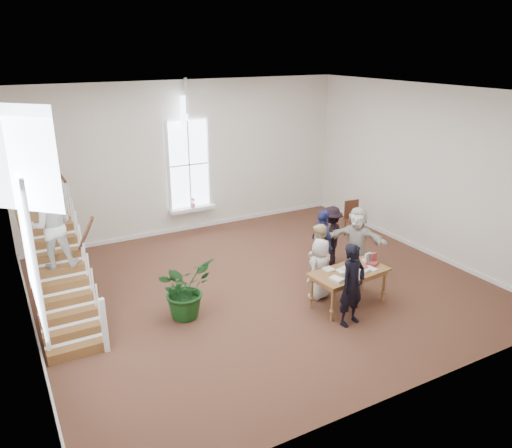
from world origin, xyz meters
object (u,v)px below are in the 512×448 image
elderly_woman (320,269)px  side_chair (353,216)px  police_officer (352,285)px  woman_cluster_a (322,243)px  library_table (350,274)px  woman_cluster_b (331,236)px  woman_cluster_c (356,240)px  person_yellow (318,256)px  floor_plant (185,288)px

elderly_woman → side_chair: 4.12m
police_officer → woman_cluster_a: (0.81, 2.15, -0.02)m
library_table → police_officer: bearing=-130.7°
woman_cluster_b → woman_cluster_c: 0.72m
elderly_woman → woman_cluster_c: (1.61, 0.70, 0.14)m
woman_cluster_c → woman_cluster_a: bearing=-141.5°
woman_cluster_c → side_chair: bearing=103.5°
woman_cluster_a → side_chair: bearing=-42.8°
library_table → woman_cluster_c: woman_cluster_c is taller
library_table → person_yellow: size_ratio=1.18×
woman_cluster_a → woman_cluster_b: 0.75m
floor_plant → elderly_woman: bearing=-12.3°
person_yellow → woman_cluster_c: bearing=156.4°
elderly_woman → floor_plant: bearing=-33.4°
police_officer → woman_cluster_b: 2.96m
person_yellow → woman_cluster_c: (1.31, 0.20, 0.08)m
woman_cluster_a → woman_cluster_c: (0.90, -0.20, -0.01)m
person_yellow → side_chair: (2.83, 2.18, -0.15)m
elderly_woman → library_table: bearing=99.5°
woman_cluster_b → side_chair: 2.26m
elderly_woman → person_yellow: bearing=-142.0°
side_chair → woman_cluster_a: bearing=-137.8°
woman_cluster_c → police_officer: bearing=-80.2°
elderly_woman → woman_cluster_b: 1.88m
person_yellow → floor_plant: (-3.26, 0.15, -0.12)m
library_table → elderly_woman: bearing=115.2°
person_yellow → woman_cluster_a: woman_cluster_a is taller
woman_cluster_b → floor_plant: bearing=-24.8°
library_table → woman_cluster_b: size_ratio=1.15×
library_table → elderly_woman: (-0.36, 0.60, -0.03)m
library_table → woman_cluster_b: (0.95, 1.95, 0.06)m
police_officer → floor_plant: bearing=135.0°
police_officer → woman_cluster_b: police_officer is taller
person_yellow → floor_plant: 3.27m
woman_cluster_c → side_chair: size_ratio=1.55×
woman_cluster_a → side_chair: woman_cluster_a is taller
woman_cluster_a → woman_cluster_c: size_ratio=1.01×
police_officer → elderly_woman: (0.10, 1.25, -0.17)m
woman_cluster_b → woman_cluster_c: size_ratio=0.93×
police_officer → side_chair: 5.09m
library_table → floor_plant: (-3.32, 1.25, -0.09)m
elderly_woman → floor_plant: size_ratio=1.09×
library_table → side_chair: 4.29m
police_officer → woman_cluster_a: police_officer is taller
police_officer → side_chair: size_ratio=1.60×
police_officer → woman_cluster_b: (1.41, 2.60, -0.09)m
person_yellow → woman_cluster_a: (0.41, 0.40, 0.09)m
person_yellow → floor_plant: bearing=-34.9°
woman_cluster_b → floor_plant: woman_cluster_b is taller
library_table → woman_cluster_a: woman_cluster_a is taller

